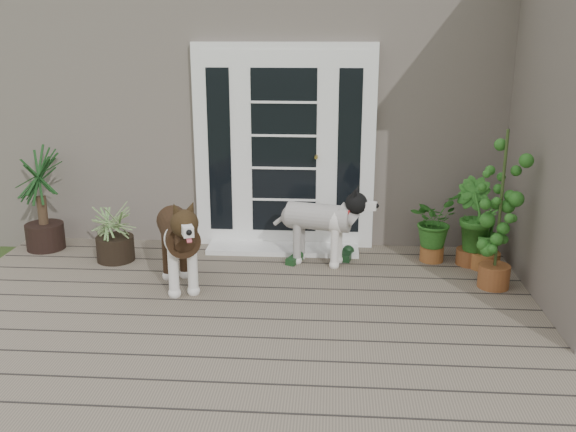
{
  "coord_description": "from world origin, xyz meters",
  "views": [
    {
      "loc": [
        0.31,
        -3.99,
        2.4
      ],
      "look_at": [
        -0.1,
        1.75,
        0.7
      ],
      "focal_mm": 39.7,
      "sensor_mm": 36.0,
      "label": 1
    }
  ],
  "objects": [
    {
      "name": "yucca",
      "position": [
        -2.75,
        2.29,
        0.67
      ],
      "size": [
        0.88,
        0.88,
        1.1
      ],
      "primitive_type": null,
      "rotation": [
        0.0,
        0.0,
        0.18
      ],
      "color": "black",
      "rests_on": "deck"
    },
    {
      "name": "sapling",
      "position": [
        1.8,
        1.55,
        0.87
      ],
      "size": [
        0.49,
        0.49,
        1.51
      ],
      "primitive_type": null,
      "rotation": [
        0.0,
        0.0,
        -0.11
      ],
      "color": "#1D6624",
      "rests_on": "deck"
    },
    {
      "name": "clog_left",
      "position": [
        0.47,
        2.21,
        0.17
      ],
      "size": [
        0.2,
        0.33,
        0.09
      ],
      "primitive_type": null,
      "rotation": [
        0.0,
        0.0,
        -0.21
      ],
      "color": "black",
      "rests_on": "deck"
    },
    {
      "name": "herb_c",
      "position": [
        1.83,
        2.05,
        0.36
      ],
      "size": [
        0.31,
        0.31,
        0.48
      ],
      "primitive_type": "imported",
      "rotation": [
        0.0,
        0.0,
        4.72
      ],
      "color": "#234C15",
      "rests_on": "deck"
    },
    {
      "name": "door_unit",
      "position": [
        -0.2,
        2.6,
        1.19
      ],
      "size": [
        1.9,
        0.14,
        2.15
      ],
      "primitive_type": "cube",
      "color": "white",
      "rests_on": "deck"
    },
    {
      "name": "herb_a",
      "position": [
        1.34,
        2.21,
        0.44
      ],
      "size": [
        0.7,
        0.7,
        0.64
      ],
      "primitive_type": "imported",
      "rotation": [
        0.0,
        0.0,
        0.92
      ],
      "color": "#185619",
      "rests_on": "deck"
    },
    {
      "name": "white_dog",
      "position": [
        0.18,
        2.06,
        0.47
      ],
      "size": [
        0.91,
        0.56,
        0.71
      ],
      "primitive_type": null,
      "rotation": [
        0.0,
        0.0,
        -1.81
      ],
      "color": "silver",
      "rests_on": "deck"
    },
    {
      "name": "house_main",
      "position": [
        0.0,
        4.65,
        1.55
      ],
      "size": [
        7.4,
        4.0,
        3.1
      ],
      "primitive_type": "cube",
      "color": "#665E54",
      "rests_on": "ground"
    },
    {
      "name": "clog_right",
      "position": [
        -0.05,
        2.06,
        0.16
      ],
      "size": [
        0.23,
        0.3,
        0.08
      ],
      "primitive_type": null,
      "rotation": [
        0.0,
        0.0,
        -0.4
      ],
      "color": "#173919",
      "rests_on": "deck"
    },
    {
      "name": "spider_plant",
      "position": [
        -1.88,
        1.99,
        0.46
      ],
      "size": [
        0.66,
        0.66,
        0.67
      ],
      "primitive_type": null,
      "rotation": [
        0.0,
        0.0,
        -0.05
      ],
      "color": "#97A666",
      "rests_on": "deck"
    },
    {
      "name": "deck",
      "position": [
        0.0,
        0.4,
        0.06
      ],
      "size": [
        6.2,
        4.6,
        0.12
      ],
      "primitive_type": "cube",
      "color": "#6B5B4C",
      "rests_on": "ground"
    },
    {
      "name": "herb_b",
      "position": [
        1.7,
        2.13,
        0.45
      ],
      "size": [
        0.61,
        0.61,
        0.65
      ],
      "primitive_type": "imported",
      "rotation": [
        0.0,
        0.0,
        2.19
      ],
      "color": "#1C621D",
      "rests_on": "deck"
    },
    {
      "name": "brindle_dog",
      "position": [
        -1.06,
        1.35,
        0.51
      ],
      "size": [
        0.73,
        1.03,
        0.79
      ],
      "primitive_type": null,
      "rotation": [
        0.0,
        0.0,
        3.53
      ],
      "color": "#3A2415",
      "rests_on": "deck"
    },
    {
      "name": "door_step",
      "position": [
        -0.2,
        2.4,
        0.14
      ],
      "size": [
        1.6,
        0.4,
        0.05
      ],
      "primitive_type": "cube",
      "color": "white",
      "rests_on": "deck"
    }
  ]
}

